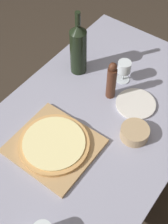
{
  "coord_description": "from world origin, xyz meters",
  "views": [
    {
      "loc": [
        0.5,
        -0.73,
        1.96
      ],
      "look_at": [
        -0.04,
        -0.0,
        0.8
      ],
      "focal_mm": 50.0,
      "sensor_mm": 36.0,
      "label": 1
    }
  ],
  "objects": [
    {
      "name": "pepper_mill",
      "position": [
        -0.02,
        0.2,
        0.84
      ],
      "size": [
        0.05,
        0.05,
        0.23
      ],
      "color": "#4C2819",
      "rests_on": "dining_table"
    },
    {
      "name": "cutting_board",
      "position": [
        -0.05,
        -0.21,
        0.74
      ],
      "size": [
        0.37,
        0.34,
        0.02
      ],
      "color": "tan",
      "rests_on": "dining_table"
    },
    {
      "name": "wine_bottle",
      "position": [
        -0.27,
        0.26,
        0.89
      ],
      "size": [
        0.09,
        0.09,
        0.37
      ],
      "color": "black",
      "rests_on": "dining_table"
    },
    {
      "name": "pizza",
      "position": [
        -0.05,
        -0.21,
        0.76
      ],
      "size": [
        0.32,
        0.32,
        0.02
      ],
      "color": "tan",
      "rests_on": "cutting_board"
    },
    {
      "name": "dining_table",
      "position": [
        0.0,
        0.0,
        0.65
      ],
      "size": [
        0.89,
        1.53,
        0.74
      ],
      "color": "#9393A8",
      "rests_on": "ground_plane"
    },
    {
      "name": "ground_plane",
      "position": [
        0.0,
        0.0,
        0.0
      ],
      "size": [
        12.0,
        12.0,
        0.0
      ],
      "primitive_type": "plane",
      "color": "#382D23"
    },
    {
      "name": "dinner_plate",
      "position": [
        0.12,
        0.23,
        0.74
      ],
      "size": [
        0.2,
        0.2,
        0.01
      ],
      "color": "silver",
      "rests_on": "dining_table"
    },
    {
      "name": "small_bowl",
      "position": [
        0.21,
        0.06,
        0.76
      ],
      "size": [
        0.13,
        0.13,
        0.06
      ],
      "color": "tan",
      "rests_on": "dining_table"
    },
    {
      "name": "wine_glass",
      "position": [
        -0.03,
        0.34,
        0.82
      ],
      "size": [
        0.07,
        0.07,
        0.13
      ],
      "color": "silver",
      "rests_on": "dining_table"
    }
  ]
}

